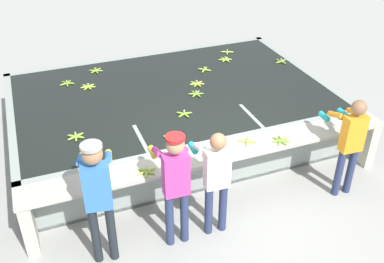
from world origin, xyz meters
TOP-DOWN VIEW (x-y plane):
  - ground_plane at (0.00, 0.00)m, footprint 80.00×80.00m
  - wash_tank at (0.00, 2.25)m, footprint 5.49×3.62m
  - work_ledge at (0.00, 0.23)m, footprint 5.49×0.45m
  - worker_0 at (-1.78, -0.31)m, footprint 0.48×0.75m
  - worker_1 at (-0.84, -0.35)m, footprint 0.42×0.72m
  - worker_2 at (-0.28, -0.34)m, footprint 0.43×0.72m
  - worker_3 at (1.82, -0.30)m, footprint 0.43×0.72m
  - banana_bunch_floating_0 at (0.36, 1.97)m, footprint 0.28×0.28m
  - banana_bunch_floating_1 at (0.52, 2.34)m, footprint 0.28×0.28m
  - banana_bunch_floating_2 at (1.46, 3.15)m, footprint 0.28×0.28m
  - banana_bunch_floating_3 at (1.66, 3.50)m, footprint 0.27×0.27m
  - banana_bunch_floating_4 at (-0.49, 0.80)m, footprint 0.26×0.28m
  - banana_bunch_floating_5 at (-1.81, 1.34)m, footprint 0.27×0.28m
  - banana_bunch_floating_6 at (2.46, 2.67)m, footprint 0.28×0.28m
  - banana_bunch_floating_7 at (-0.08, 1.39)m, footprint 0.27×0.28m
  - banana_bunch_floating_8 at (-1.68, 3.20)m, footprint 0.28×0.27m
  - banana_bunch_floating_9 at (-1.08, 3.56)m, footprint 0.27×0.28m
  - banana_bunch_floating_10 at (-1.34, 2.93)m, footprint 0.27×0.28m
  - banana_bunch_floating_11 at (0.88, 2.85)m, footprint 0.23×0.23m
  - banana_bunch_ledge_0 at (-1.07, 0.14)m, footprint 0.28×0.28m
  - banana_bunch_ledge_1 at (0.97, 0.15)m, footprint 0.28×0.28m
  - banana_bunch_ledge_2 at (0.49, 0.30)m, footprint 0.26×0.26m
  - knife_0 at (2.24, 0.28)m, footprint 0.26×0.28m
  - knife_1 at (-0.10, 0.14)m, footprint 0.34×0.13m

SIDE VIEW (x-z plane):
  - ground_plane at x=0.00m, z-range 0.00..0.00m
  - wash_tank at x=0.00m, z-range -0.01..0.84m
  - work_ledge at x=0.00m, z-range 0.20..1.04m
  - knife_0 at x=2.24m, z-range 0.84..0.86m
  - knife_1 at x=-0.10m, z-range 0.84..0.86m
  - banana_bunch_floating_1 at x=0.52m, z-range 0.82..0.89m
  - banana_bunch_floating_10 at x=-1.34m, z-range 0.82..0.89m
  - banana_bunch_floating_0 at x=0.36m, z-range 0.82..0.89m
  - banana_bunch_floating_2 at x=1.46m, z-range 0.82..0.89m
  - banana_bunch_floating_5 at x=-1.81m, z-range 0.82..0.89m
  - banana_bunch_floating_9 at x=-1.08m, z-range 0.82..0.89m
  - banana_bunch_floating_4 at x=-0.49m, z-range 0.82..0.89m
  - banana_bunch_floating_7 at x=-0.08m, z-range 0.82..0.89m
  - banana_bunch_floating_8 at x=-1.68m, z-range 0.82..0.89m
  - banana_bunch_floating_3 at x=1.66m, z-range 0.82..0.89m
  - banana_bunch_floating_6 at x=2.46m, z-range 0.82..0.89m
  - banana_bunch_floating_11 at x=0.88m, z-range 0.82..0.89m
  - banana_bunch_ledge_1 at x=0.97m, z-range 0.82..0.90m
  - banana_bunch_ledge_0 at x=-1.07m, z-range 0.82..0.90m
  - banana_bunch_ledge_2 at x=0.49m, z-range 0.82..0.90m
  - worker_2 at x=-0.28m, z-range 0.15..1.71m
  - worker_3 at x=1.82m, z-range 0.15..1.74m
  - worker_1 at x=-0.84m, z-range 0.18..1.85m
  - worker_0 at x=-1.78m, z-range 0.20..1.96m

